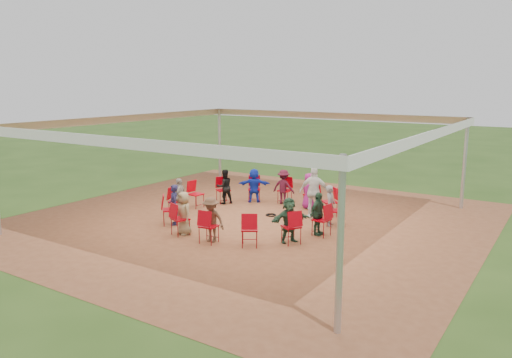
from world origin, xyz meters
The scene contains 31 objects.
ground centered at (0.00, 0.00, 0.00)m, with size 80.00×80.00×0.00m, color #2A4816.
dirt_patch centered at (0.00, 0.00, 0.01)m, with size 13.00×13.00×0.00m, color brown.
tent centered at (0.00, 0.00, 2.37)m, with size 10.33×10.33×3.00m.
chair_0 centered at (2.44, -0.29, 0.45)m, with size 0.42×0.44×0.90m, color #A4000C, non-canonical shape.
chair_1 centered at (2.32, 0.80, 0.45)m, with size 0.42×0.44×0.90m, color #A4000C, non-canonical shape.
chair_2 centered at (1.74, 1.73, 0.45)m, with size 0.42×0.44×0.90m, color #A4000C, non-canonical shape.
chair_3 centered at (0.82, 2.31, 0.45)m, with size 0.42×0.44×0.90m, color #A4000C, non-canonical shape.
chair_4 centered at (-0.26, 2.44, 0.45)m, with size 0.42×0.44×0.90m, color #A4000C, non-canonical shape.
chair_5 centered at (-1.30, 2.08, 0.45)m, with size 0.42×0.44×0.90m, color #A4000C, non-canonical shape.
chair_6 centered at (-2.07, 1.31, 0.45)m, with size 0.42×0.44×0.90m, color #A4000C, non-canonical shape.
chair_7 centered at (-2.44, 0.29, 0.45)m, with size 0.42×0.44×0.90m, color #A4000C, non-canonical shape.
chair_8 centered at (-2.32, -0.80, 0.45)m, with size 0.42×0.44×0.90m, color #A4000C, non-canonical shape.
chair_9 centered at (-1.74, -1.73, 0.45)m, with size 0.42×0.44×0.90m, color #A4000C, non-canonical shape.
chair_10 centered at (-0.82, -2.31, 0.45)m, with size 0.42×0.44×0.90m, color #A4000C, non-canonical shape.
chair_11 centered at (0.26, -2.44, 0.45)m, with size 0.42×0.44×0.90m, color #A4000C, non-canonical shape.
chair_12 centered at (1.30, -2.08, 0.45)m, with size 0.42×0.44×0.90m, color #A4000C, non-canonical shape.
chair_13 centered at (2.07, -1.31, 0.45)m, with size 0.42×0.44×0.90m, color #A4000C, non-canonical shape.
person_seated_0 centered at (2.32, -0.27, 0.60)m, with size 0.70×0.36×1.19m, color #24432E.
person_seated_1 centered at (2.21, 0.76, 0.60)m, with size 0.43×0.28×1.19m, color slate.
person_seated_2 centered at (0.78, 2.20, 0.60)m, with size 0.58×0.32×1.19m, color #801664.
person_seated_3 centered at (-0.25, 2.32, 0.60)m, with size 0.77×0.38×1.19m, color #3B0D1B.
person_seated_4 centered at (-1.23, 1.98, 0.60)m, with size 1.10×0.41×1.19m, color #132BB3.
person_seated_5 centered at (-1.97, 1.25, 0.60)m, with size 0.58×0.33×1.19m, color black.
person_seated_6 centered at (-2.21, -0.76, 0.60)m, with size 0.70×0.36×1.19m, color #9E968A.
person_seated_7 centered at (-1.66, -1.64, 0.60)m, with size 0.43×0.28×1.19m, color #1B193B.
person_seated_8 centered at (-0.78, -2.20, 0.60)m, with size 0.58×0.32×1.19m, color #927C55.
person_seated_9 centered at (0.25, -2.32, 0.60)m, with size 0.77×0.38×1.19m, color #513725.
person_seated_10 centered at (1.97, -1.25, 0.60)m, with size 1.10×0.41×1.19m, color #24432E.
standing_person centered at (1.38, 1.39, 0.79)m, with size 0.91×0.47×1.56m, color silver.
cable_coil centered at (0.21, 0.75, 0.02)m, with size 0.42×0.42×0.03m.
laptop centered at (2.15, -0.25, 0.57)m, with size 0.28×0.33×0.21m.
Camera 1 is at (8.04, -12.16, 4.08)m, focal length 35.00 mm.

